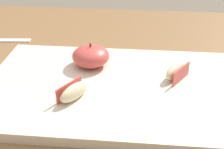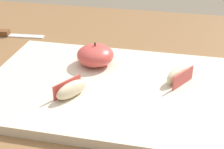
{
  "view_description": "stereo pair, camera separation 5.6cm",
  "coord_description": "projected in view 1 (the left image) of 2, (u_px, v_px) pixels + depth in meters",
  "views": [
    {
      "loc": [
        0.07,
        -0.52,
        1.08
      ],
      "look_at": [
        0.02,
        -0.03,
        0.8
      ],
      "focal_mm": 51.37,
      "sensor_mm": 36.0,
      "label": 1
    },
    {
      "loc": [
        0.13,
        -0.51,
        1.08
      ],
      "look_at": [
        0.02,
        -0.03,
        0.8
      ],
      "focal_mm": 51.37,
      "sensor_mm": 36.0,
      "label": 2
    }
  ],
  "objects": [
    {
      "name": "cutting_board",
      "position": [
        112.0,
        88.0,
        0.58
      ],
      "size": [
        0.46,
        0.3,
        0.02
      ],
      "color": "beige",
      "rests_on": "dining_table"
    },
    {
      "name": "apple_wedge_back",
      "position": [
        74.0,
        92.0,
        0.53
      ],
      "size": [
        0.05,
        0.06,
        0.03
      ],
      "color": "beige",
      "rests_on": "cutting_board"
    },
    {
      "name": "apple_half_skin_up",
      "position": [
        91.0,
        56.0,
        0.63
      ],
      "size": [
        0.07,
        0.07,
        0.05
      ],
      "color": "#D14C47",
      "rests_on": "cutting_board"
    },
    {
      "name": "apple_wedge_right",
      "position": [
        176.0,
        71.0,
        0.59
      ],
      "size": [
        0.05,
        0.06,
        0.03
      ],
      "color": "beige",
      "rests_on": "cutting_board"
    },
    {
      "name": "dining_table",
      "position": [
        102.0,
        125.0,
        0.66
      ],
      "size": [
        1.38,
        0.9,
        0.76
      ],
      "color": "brown",
      "rests_on": "ground_plane"
    }
  ]
}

